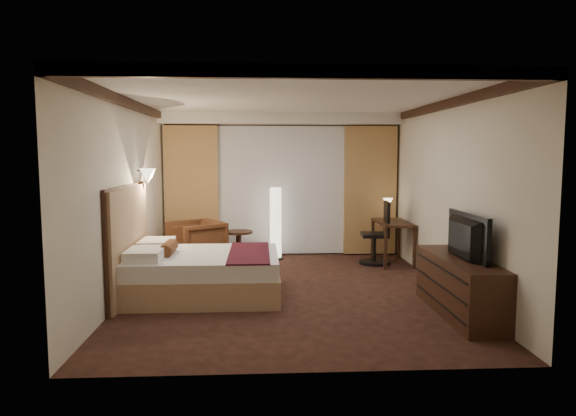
{
  "coord_description": "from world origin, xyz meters",
  "views": [
    {
      "loc": [
        -0.41,
        -7.13,
        1.94
      ],
      "look_at": [
        0.0,
        0.4,
        1.15
      ],
      "focal_mm": 32.0,
      "sensor_mm": 36.0,
      "label": 1
    }
  ],
  "objects": [
    {
      "name": "television",
      "position": [
        1.97,
        -1.17,
        1.02
      ],
      "size": [
        0.65,
        1.12,
        0.15
      ],
      "primitive_type": "imported",
      "rotation": [
        0.0,
        0.0,
        1.58
      ],
      "color": "black",
      "rests_on": "dresser"
    },
    {
      "name": "office_chair",
      "position": [
        1.61,
        1.75,
        0.56
      ],
      "size": [
        0.58,
        0.58,
        1.12
      ],
      "primitive_type": null,
      "rotation": [
        0.0,
        0.0,
        -0.08
      ],
      "color": "black",
      "rests_on": "floor"
    },
    {
      "name": "floor_lamp",
      "position": [
        -0.13,
        2.26,
        0.67
      ],
      "size": [
        0.28,
        0.28,
        1.34
      ],
      "primitive_type": null,
      "color": "white",
      "rests_on": "floor"
    },
    {
      "name": "headboard",
      "position": [
        -2.2,
        -0.15,
        0.75
      ],
      "size": [
        0.12,
        1.88,
        1.5
      ],
      "primitive_type": null,
      "color": "#A67F61",
      "rests_on": "floor"
    },
    {
      "name": "side_table",
      "position": [
        -0.8,
        2.05,
        0.28
      ],
      "size": [
        0.51,
        0.51,
        0.56
      ],
      "primitive_type": null,
      "color": "black",
      "rests_on": "floor"
    },
    {
      "name": "dresser",
      "position": [
        2.0,
        -1.17,
        0.35
      ],
      "size": [
        0.5,
        1.8,
        0.7
      ],
      "primitive_type": null,
      "color": "black",
      "rests_on": "floor"
    },
    {
      "name": "right_wall",
      "position": [
        2.25,
        0.0,
        1.35
      ],
      "size": [
        0.02,
        5.5,
        2.7
      ],
      "primitive_type": "cube",
      "color": "white",
      "rests_on": "floor"
    },
    {
      "name": "wall_sconce",
      "position": [
        -2.09,
        0.65,
        1.62
      ],
      "size": [
        0.24,
        0.24,
        0.24
      ],
      "primitive_type": null,
      "color": "white",
      "rests_on": "left_wall"
    },
    {
      "name": "floor",
      "position": [
        0.0,
        0.0,
        0.0
      ],
      "size": [
        4.5,
        5.5,
        0.01
      ],
      "primitive_type": "cube",
      "color": "black",
      "rests_on": "ground"
    },
    {
      "name": "curtain_left_drape",
      "position": [
        -1.7,
        2.61,
        1.25
      ],
      "size": [
        1.0,
        0.14,
        2.45
      ],
      "primitive_type": "cube",
      "color": "tan",
      "rests_on": "back_wall"
    },
    {
      "name": "bed",
      "position": [
        -1.17,
        -0.15,
        0.3
      ],
      "size": [
        2.03,
        1.58,
        0.59
      ],
      "primitive_type": null,
      "color": "white",
      "rests_on": "floor"
    },
    {
      "name": "curtain_right_drape",
      "position": [
        1.7,
        2.61,
        1.25
      ],
      "size": [
        1.0,
        0.14,
        2.45
      ],
      "primitive_type": "cube",
      "color": "tan",
      "rests_on": "back_wall"
    },
    {
      "name": "ceiling",
      "position": [
        0.0,
        0.0,
        2.7
      ],
      "size": [
        4.5,
        5.5,
        0.01
      ],
      "primitive_type": "cube",
      "color": "white",
      "rests_on": "back_wall"
    },
    {
      "name": "crown_molding",
      "position": [
        0.0,
        0.0,
        2.64
      ],
      "size": [
        4.5,
        5.5,
        0.12
      ],
      "primitive_type": null,
      "color": "black",
      "rests_on": "ceiling"
    },
    {
      "name": "curtain_sheer",
      "position": [
        0.0,
        2.67,
        1.25
      ],
      "size": [
        2.48,
        0.04,
        2.45
      ],
      "primitive_type": "cube",
      "color": "silver",
      "rests_on": "back_wall"
    },
    {
      "name": "left_wall",
      "position": [
        -2.25,
        0.0,
        1.35
      ],
      "size": [
        0.02,
        5.5,
        2.7
      ],
      "primitive_type": "cube",
      "color": "white",
      "rests_on": "floor"
    },
    {
      "name": "desk_lamp",
      "position": [
        1.95,
        2.19,
        0.92
      ],
      "size": [
        0.18,
        0.18,
        0.34
      ],
      "primitive_type": null,
      "color": "#FFD899",
      "rests_on": "desk"
    },
    {
      "name": "desk",
      "position": [
        1.95,
        1.8,
        0.38
      ],
      "size": [
        0.55,
        1.09,
        0.75
      ],
      "primitive_type": null,
      "color": "black",
      "rests_on": "floor"
    },
    {
      "name": "back_wall",
      "position": [
        0.0,
        2.75,
        1.35
      ],
      "size": [
        4.5,
        0.02,
        2.7
      ],
      "primitive_type": "cube",
      "color": "white",
      "rests_on": "floor"
    },
    {
      "name": "soffit",
      "position": [
        0.0,
        2.5,
        2.6
      ],
      "size": [
        4.5,
        0.5,
        0.2
      ],
      "primitive_type": "cube",
      "color": "white",
      "rests_on": "ceiling"
    },
    {
      "name": "armchair",
      "position": [
        -1.55,
        1.86,
        0.43
      ],
      "size": [
        1.11,
        1.12,
        0.86
      ],
      "primitive_type": "imported",
      "rotation": [
        0.0,
        0.0,
        -0.99
      ],
      "color": "#4B3016",
      "rests_on": "floor"
    }
  ]
}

